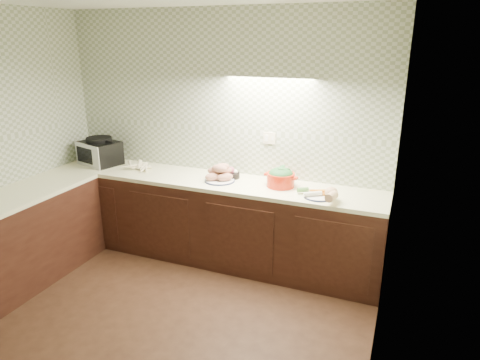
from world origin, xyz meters
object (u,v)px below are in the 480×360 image
at_px(parsnip_pile, 138,167).
at_px(veg_plate, 324,194).
at_px(sweet_potato_plate, 220,174).
at_px(onion_bowl, 232,174).
at_px(toaster_oven, 100,152).
at_px(dutch_oven, 281,177).

bearing_deg(parsnip_pile, veg_plate, -3.79).
relative_size(sweet_potato_plate, onion_bowl, 2.00).
height_order(toaster_oven, dutch_oven, toaster_oven).
bearing_deg(parsnip_pile, sweet_potato_plate, -1.89).
xyz_separation_m(toaster_oven, veg_plate, (2.64, -0.16, -0.10)).
xyz_separation_m(parsnip_pile, onion_bowl, (1.09, 0.11, 0.01)).
height_order(toaster_oven, parsnip_pile, toaster_oven).
xyz_separation_m(toaster_oven, sweet_potato_plate, (1.55, -0.05, -0.07)).
bearing_deg(onion_bowl, toaster_oven, -176.86).
distance_m(toaster_oven, dutch_oven, 2.17).
bearing_deg(sweet_potato_plate, dutch_oven, 6.17).
relative_size(onion_bowl, veg_plate, 0.36).
distance_m(dutch_oven, veg_plate, 0.50).
height_order(sweet_potato_plate, veg_plate, sweet_potato_plate).
distance_m(toaster_oven, sweet_potato_plate, 1.55).
bearing_deg(sweet_potato_plate, onion_bowl, 61.25).
bearing_deg(veg_plate, toaster_oven, 176.60).
bearing_deg(sweet_potato_plate, toaster_oven, 178.13).
distance_m(parsnip_pile, veg_plate, 2.11).
distance_m(toaster_oven, onion_bowl, 1.63).
bearing_deg(sweet_potato_plate, parsnip_pile, 178.11).
bearing_deg(parsnip_pile, dutch_oven, 1.20).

